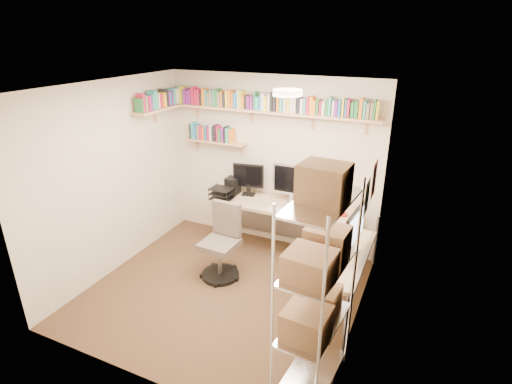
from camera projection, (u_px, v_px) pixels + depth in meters
ground at (224, 291)px, 5.01m from camera, size 3.20×3.20×0.00m
room_shell at (220, 175)px, 4.43m from camera, size 3.24×3.04×2.52m
wall_shelves at (237, 109)px, 5.51m from camera, size 3.12×1.09×0.80m
corner_desk at (288, 214)px, 5.32m from camera, size 2.36×1.96×1.33m
office_chair at (222, 247)px, 5.20m from camera, size 0.52×0.53×1.00m
wire_rack at (317, 270)px, 3.18m from camera, size 0.49×0.88×2.15m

